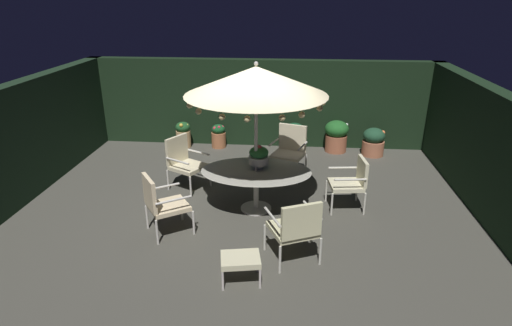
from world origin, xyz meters
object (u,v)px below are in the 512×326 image
at_px(patio_dining_table, 256,176).
at_px(patio_chair_east, 352,180).
at_px(patio_chair_north, 162,202).
at_px(ottoman_footrest, 241,260).
at_px(patio_chair_southeast, 290,148).
at_px(potted_plant_back_left, 219,136).
at_px(potted_plant_back_right, 373,142).
at_px(centerpiece_planter, 259,156).
at_px(patio_chair_south, 184,160).
at_px(potted_plant_right_far, 294,136).
at_px(patio_umbrella, 256,81).
at_px(potted_plant_right_near, 336,135).
at_px(potted_plant_left_near, 183,134).
at_px(patio_chair_northeast, 296,227).

bearing_deg(patio_dining_table, patio_chair_east, 6.92).
bearing_deg(patio_chair_east, patio_chair_north, -159.34).
height_order(patio_dining_table, ottoman_footrest, patio_dining_table).
bearing_deg(patio_chair_southeast, patio_chair_north, -127.55).
bearing_deg(patio_chair_north, potted_plant_back_left, 87.54).
distance_m(patio_chair_east, potted_plant_back_left, 4.12).
bearing_deg(ottoman_footrest, potted_plant_back_right, 63.32).
distance_m(centerpiece_planter, patio_chair_south, 1.71).
height_order(patio_chair_north, potted_plant_right_far, patio_chair_north).
xyz_separation_m(patio_chair_north, potted_plant_back_right, (3.85, 3.88, -0.22)).
distance_m(patio_umbrella, potted_plant_right_near, 3.99).
relative_size(patio_dining_table, patio_umbrella, 0.74).
xyz_separation_m(patio_umbrella, potted_plant_right_far, (0.64, 3.06, -1.88)).
relative_size(patio_umbrella, patio_chair_southeast, 2.44).
bearing_deg(patio_chair_southeast, potted_plant_right_far, 86.62).
bearing_deg(potted_plant_right_far, patio_chair_southeast, -93.38).
xyz_separation_m(patio_dining_table, patio_chair_east, (1.64, 0.20, -0.10)).
relative_size(centerpiece_planter, patio_chair_south, 0.42).
height_order(patio_dining_table, patio_umbrella, patio_umbrella).
bearing_deg(potted_plant_back_right, patio_chair_east, -106.89).
bearing_deg(centerpiece_planter, patio_chair_south, 154.44).
height_order(patio_chair_east, potted_plant_back_left, patio_chair_east).
relative_size(centerpiece_planter, potted_plant_left_near, 0.66).
relative_size(patio_chair_north, potted_plant_right_far, 1.44).
bearing_deg(patio_chair_east, patio_chair_northeast, -119.24).
height_order(centerpiece_planter, potted_plant_left_near, centerpiece_planter).
distance_m(potted_plant_right_near, potted_plant_back_right, 0.87).
distance_m(centerpiece_planter, patio_chair_northeast, 1.79).
bearing_deg(potted_plant_right_near, patio_chair_north, -126.50).
xyz_separation_m(patio_chair_north, potted_plant_right_far, (2.02, 4.00, -0.18)).
xyz_separation_m(centerpiece_planter, patio_chair_north, (-1.42, -1.03, -0.41)).
xyz_separation_m(centerpiece_planter, potted_plant_right_near, (1.60, 3.04, -0.57)).
height_order(patio_chair_north, potted_plant_right_near, patio_chair_north).
relative_size(patio_chair_south, ottoman_footrest, 1.76).
distance_m(patio_chair_south, ottoman_footrest, 3.20).
relative_size(patio_chair_east, potted_plant_left_near, 1.43).
xyz_separation_m(patio_chair_east, patio_chair_south, (-3.11, 0.61, 0.03)).
relative_size(patio_chair_southeast, potted_plant_back_right, 1.61).
bearing_deg(potted_plant_back_left, patio_chair_north, -92.46).
bearing_deg(patio_chair_southeast, potted_plant_right_near, 55.24).
bearing_deg(patio_chair_south, potted_plant_right_near, 36.87).
distance_m(centerpiece_planter, potted_plant_back_right, 3.80).
xyz_separation_m(ottoman_footrest, potted_plant_left_near, (-2.04, 5.14, 0.01)).
bearing_deg(patio_chair_northeast, potted_plant_back_right, 68.07).
height_order(patio_chair_east, potted_plant_right_near, patio_chair_east).
distance_m(patio_chair_east, patio_chair_southeast, 1.76).
bearing_deg(patio_chair_southeast, patio_umbrella, -109.40).
relative_size(patio_chair_northeast, ottoman_footrest, 1.71).
height_order(ottoman_footrest, potted_plant_back_right, potted_plant_back_right).
bearing_deg(centerpiece_planter, patio_chair_northeast, -68.32).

